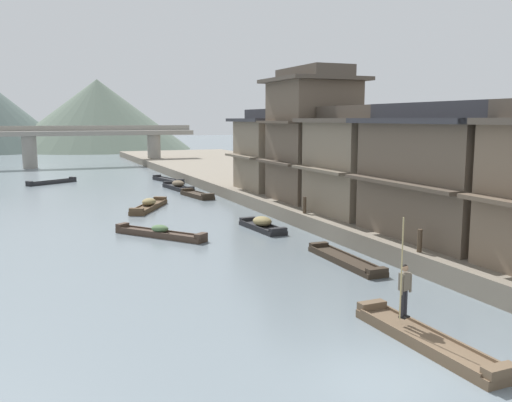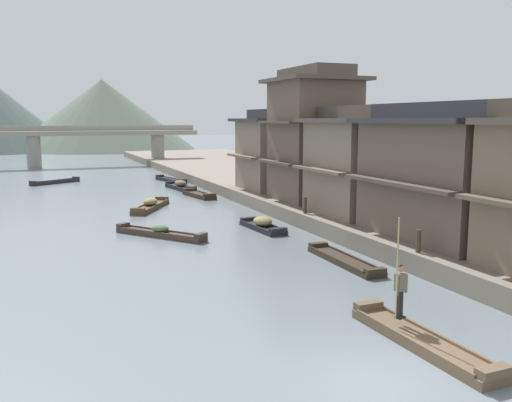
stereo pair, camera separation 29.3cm
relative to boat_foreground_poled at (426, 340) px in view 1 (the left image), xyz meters
name	(u,v)px [view 1 (the left image)]	position (x,y,z in m)	size (l,w,h in m)	color
ground_plane	(402,376)	(-1.77, -1.30, -0.16)	(400.00, 400.00, 0.00)	slate
riverbank_right	(329,189)	(13.28, 28.70, 0.28)	(18.00, 110.00, 0.87)	slate
boat_foreground_poled	(426,340)	(0.00, 0.00, 0.00)	(1.16, 5.51, 0.49)	brown
boatman_person	(404,284)	(-0.04, 1.00, 1.34)	(0.54, 0.35, 3.04)	black
boat_moored_nearest	(149,206)	(-2.32, 26.66, 0.09)	(3.67, 5.50, 0.78)	brown
boat_moored_second	(168,180)	(2.94, 43.16, 0.00)	(2.08, 5.61, 0.49)	#232326
boat_moored_third	(197,195)	(2.52, 31.30, 0.01)	(1.76, 4.40, 0.51)	#33281E
boat_moored_far	(160,233)	(-3.68, 17.16, 0.05)	(4.10, 5.06, 0.66)	#423328
boat_midriver_drifting	(52,182)	(-7.99, 45.70, 0.00)	(4.79, 3.47, 0.48)	#232326
boat_midriver_upstream	(262,225)	(2.16, 16.86, 0.12)	(1.40, 4.12, 0.77)	#232326
boat_upstream_distant	(178,186)	(2.29, 36.57, 0.13)	(1.75, 5.22, 0.84)	#232326
boat_crossing_west	(345,260)	(2.65, 8.66, -0.03)	(1.06, 5.31, 0.40)	#33281E
house_waterfront_second	(448,172)	(7.72, 8.25, 3.71)	(6.08, 8.34, 6.14)	brown
house_waterfront_tall	(368,161)	(8.14, 15.33, 3.72)	(6.93, 6.37, 6.14)	#7F705B
house_waterfront_narrow	(312,135)	(7.58, 21.15, 5.03)	(5.80, 5.97, 8.74)	brown
house_waterfront_far	(280,150)	(8.17, 27.57, 3.72)	(6.98, 6.25, 6.14)	#7F705B
mooring_post_dock_near	(420,241)	(4.63, 6.18, 1.19)	(0.20, 0.20, 0.94)	#473828
mooring_post_dock_mid	(305,205)	(4.63, 16.43, 1.19)	(0.20, 0.20, 0.95)	#473828
stone_bridge	(94,139)	(-1.77, 65.36, 3.41)	(26.79, 2.40, 5.40)	gray
hill_far_west	(98,114)	(3.94, 108.93, 7.05)	(38.07, 38.07, 14.41)	#5B6B5B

